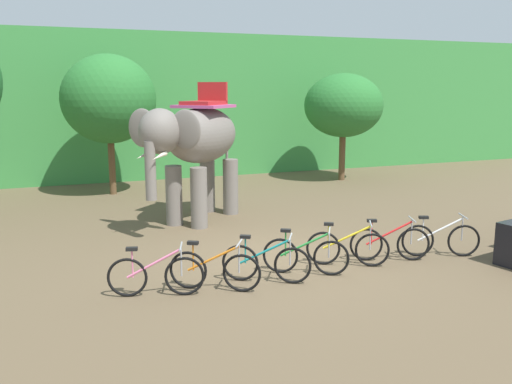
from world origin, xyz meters
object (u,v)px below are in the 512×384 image
(bike_orange, at_px, (215,270))
(elephant, at_px, (196,142))
(tree_right, at_px, (109,99))
(bike_pink, at_px, (156,275))
(bike_red, at_px, (390,243))
(tree_center, at_px, (344,106))
(bike_white, at_px, (441,239))
(bike_yellow, at_px, (347,248))
(bike_teal, at_px, (266,263))
(bike_green, at_px, (305,255))

(bike_orange, bearing_deg, elephant, 78.33)
(tree_right, distance_m, elephant, 5.27)
(bike_pink, bearing_deg, bike_red, 2.73)
(tree_center, height_order, bike_red, tree_center)
(bike_orange, height_order, bike_red, same)
(tree_center, distance_m, bike_pink, 13.66)
(tree_right, xyz_separation_m, elephant, (1.70, -4.87, -1.04))
(bike_white, bearing_deg, tree_right, 120.60)
(bike_orange, bearing_deg, bike_yellow, 6.94)
(bike_red, height_order, bike_white, same)
(bike_orange, xyz_separation_m, bike_teal, (1.03, 0.05, 0.00))
(elephant, height_order, bike_teal, elephant)
(bike_pink, xyz_separation_m, bike_red, (5.03, 0.24, 0.00))
(tree_right, xyz_separation_m, tree_center, (8.86, -0.24, -0.31))
(bike_white, bearing_deg, bike_teal, -178.16)
(tree_center, bearing_deg, bike_yellow, -119.10)
(bike_orange, height_order, bike_teal, same)
(bike_yellow, bearing_deg, bike_white, -4.47)
(bike_orange, distance_m, bike_yellow, 2.99)
(bike_teal, xyz_separation_m, bike_yellow, (1.94, 0.31, 0.00))
(tree_right, height_order, bike_yellow, tree_right)
(bike_orange, height_order, bike_green, same)
(elephant, xyz_separation_m, bike_yellow, (1.90, -4.80, -1.82))
(tree_center, xyz_separation_m, bike_green, (-6.29, -9.60, -2.54))
(tree_center, distance_m, bike_white, 10.39)
(bike_teal, bearing_deg, bike_green, 9.08)
(tree_right, relative_size, bike_red, 2.93)
(bike_yellow, distance_m, bike_red, 1.01)
(bike_red, bearing_deg, bike_orange, -175.13)
(elephant, distance_m, bike_white, 6.71)
(bike_orange, distance_m, bike_green, 1.94)
(tree_center, xyz_separation_m, bike_white, (-3.03, -9.61, -2.54))
(tree_right, bearing_deg, bike_yellow, -69.56)
(bike_green, height_order, bike_white, same)
(tree_right, height_order, bike_red, tree_right)
(tree_right, relative_size, bike_yellow, 3.10)
(tree_right, bearing_deg, bike_pink, -92.39)
(bike_green, bearing_deg, bike_yellow, 8.94)
(bike_pink, relative_size, bike_white, 1.03)
(tree_right, bearing_deg, bike_orange, -86.37)
(bike_pink, bearing_deg, tree_right, 87.61)
(elephant, xyz_separation_m, bike_pink, (-2.12, -5.06, -1.82))
(bike_red, relative_size, bike_white, 1.01)
(bike_orange, bearing_deg, tree_center, 50.01)
(bike_pink, distance_m, bike_white, 6.24)
(elephant, distance_m, bike_red, 5.92)
(tree_center, relative_size, bike_yellow, 2.73)
(bike_pink, xyz_separation_m, bike_green, (2.98, 0.10, 0.00))
(bike_pink, distance_m, bike_yellow, 4.03)
(bike_teal, height_order, bike_yellow, same)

